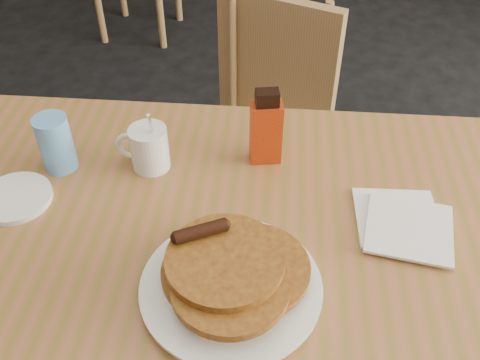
% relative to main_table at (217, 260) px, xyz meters
% --- Properties ---
extents(main_table, '(1.39, 1.01, 0.75)m').
position_rel_main_table_xyz_m(main_table, '(0.00, 0.00, 0.00)').
color(main_table, '#9C5D37').
rests_on(main_table, floor).
extents(chair_main_far, '(0.48, 0.49, 0.84)m').
position_rel_main_table_xyz_m(chair_main_far, '(0.00, 0.74, -0.21)').
color(chair_main_far, '#A5774E').
rests_on(chair_main_far, floor).
extents(pancake_plate, '(0.29, 0.29, 0.10)m').
position_rel_main_table_xyz_m(pancake_plate, '(0.04, -0.09, 0.07)').
color(pancake_plate, white).
rests_on(pancake_plate, main_table).
extents(coffee_mug, '(0.11, 0.08, 0.14)m').
position_rel_main_table_xyz_m(coffee_mug, '(-0.17, 0.18, 0.09)').
color(coffee_mug, white).
rests_on(coffee_mug, main_table).
extents(syrup_bottle, '(0.07, 0.05, 0.16)m').
position_rel_main_table_xyz_m(syrup_bottle, '(0.05, 0.25, 0.11)').
color(syrup_bottle, maroon).
rests_on(syrup_bottle, main_table).
extents(napkin_stack, '(0.18, 0.19, 0.01)m').
position_rel_main_table_xyz_m(napkin_stack, '(0.32, 0.11, 0.05)').
color(napkin_stack, white).
rests_on(napkin_stack, main_table).
extents(blue_tumbler, '(0.07, 0.07, 0.12)m').
position_rel_main_table_xyz_m(blue_tumbler, '(-0.35, 0.15, 0.10)').
color(blue_tumbler, '#5C9CD8').
rests_on(blue_tumbler, main_table).
extents(side_saucer, '(0.17, 0.17, 0.01)m').
position_rel_main_table_xyz_m(side_saucer, '(-0.39, 0.04, 0.05)').
color(side_saucer, white).
rests_on(side_saucer, main_table).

